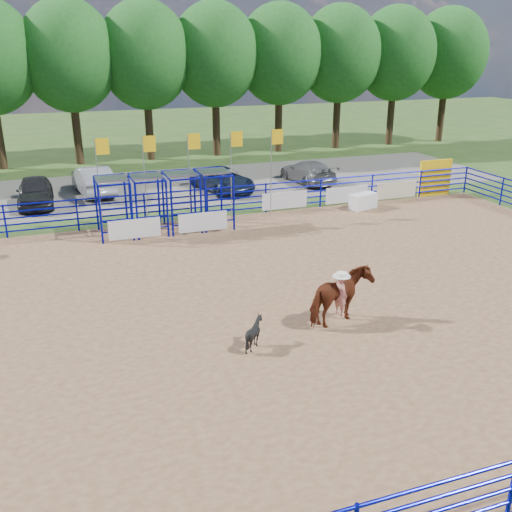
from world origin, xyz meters
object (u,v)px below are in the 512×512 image
Objects in this scene: car_b at (93,180)px; car_d at (308,172)px; car_c at (222,179)px; car_a at (35,191)px; horse_and_rider at (340,296)px; calf at (254,333)px; announcer_table at (363,201)px.

car_d is (12.45, -1.49, -0.11)m from car_b.
car_b is at bearing 152.99° from car_c.
car_a is 10.05m from car_c.
horse_and_rider is at bearing 63.69° from car_d.
car_c is at bearing -2.39° from car_d.
car_c reaches higher than calf.
horse_and_rider is 19.41m from car_a.
car_d reaches higher than calf.
car_a is (-15.76, 6.28, 0.34)m from announcer_table.
announcer_table is 1.68× the size of calf.
car_a is at bearing -4.86° from car_d.
car_c is at bearing 85.46° from horse_and_rider.
car_c is (4.25, 17.63, 0.21)m from calf.
car_b is (-5.64, 18.86, -0.14)m from horse_and_rider.
car_b is 12.54m from car_d.
car_a is at bearing 158.28° from announcer_table.
horse_and_rider reaches higher than calf.
car_c is at bearing -18.34° from calf.
car_b reaches higher than announcer_table.
calf is 20.34m from car_d.
car_d is at bearing 68.58° from horse_and_rider.
horse_and_rider reaches higher than car_c.
calf is 0.18× the size of car_b.
horse_and_rider is at bearing -122.54° from announcer_table.
horse_and_rider is 18.66m from car_d.
calf is 0.18× the size of car_c.
car_b is at bearing -11.74° from car_d.
car_c reaches higher than announcer_table.
horse_and_rider is 2.97m from calf.
car_a reaches higher than car_d.
car_b is (-2.75, 19.36, 0.34)m from calf.
car_b is (-12.71, 7.78, 0.39)m from announcer_table.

